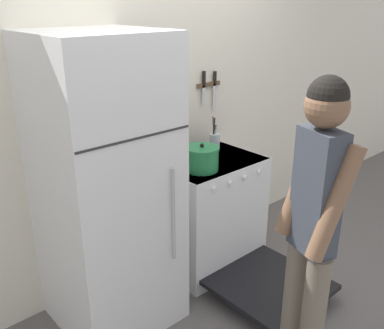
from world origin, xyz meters
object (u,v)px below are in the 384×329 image
Objects in this scene: stove_range at (211,214)px; person at (313,225)px; utensil_jar at (215,141)px; refrigerator at (107,189)px; dutch_oven_pot at (202,158)px; tea_kettle at (181,151)px.

person is at bearing -109.82° from stove_range.
utensil_jar is (0.19, 0.17, 0.52)m from stove_range.
refrigerator is 1.09× the size of person.
utensil_jar is at bearing 33.82° from dutch_oven_pot.
person reaches higher than dutch_oven_pot.
refrigerator is 1.03m from stove_range.
stove_range is (0.90, 0.01, -0.49)m from refrigerator.
stove_range is at bearing 25.04° from dutch_oven_pot.
refrigerator reaches higher than stove_range.
stove_range is 4.55× the size of dutch_oven_pot.
stove_range is at bearing 0.81° from refrigerator.
stove_range is at bearing -44.49° from tea_kettle.
refrigerator is 0.73m from dutch_oven_pot.
refrigerator is at bearing 174.58° from dutch_oven_pot.
dutch_oven_pot is at bearing 6.62° from person.
refrigerator is 6.64× the size of utensil_jar.
person is at bearing -66.64° from refrigerator.
refrigerator is at bearing -179.19° from stove_range.
refrigerator is 0.76m from tea_kettle.
dutch_oven_pot is at bearing -5.42° from refrigerator.
person is at bearing -114.84° from utensil_jar.
person is (0.49, -1.13, 0.04)m from refrigerator.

